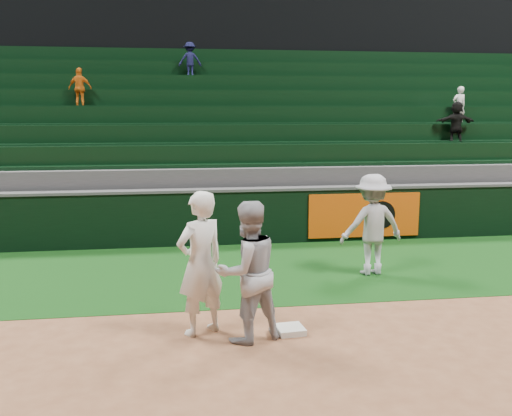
{
  "coord_description": "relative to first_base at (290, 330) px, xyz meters",
  "views": [
    {
      "loc": [
        -1.27,
        -7.25,
        2.96
      ],
      "look_at": [
        0.11,
        2.3,
        1.3
      ],
      "focal_mm": 40.0,
      "sensor_mm": 36.0,
      "label": 1
    }
  ],
  "objects": [
    {
      "name": "first_baseman",
      "position": [
        -1.18,
        0.16,
        0.93
      ],
      "size": [
        0.84,
        0.76,
        1.93
      ],
      "primitive_type": "imported",
      "rotation": [
        0.0,
        0.0,
        3.69
      ],
      "color": "white",
      "rests_on": "ground"
    },
    {
      "name": "baserunner",
      "position": [
        -0.6,
        -0.15,
        0.88
      ],
      "size": [
        1.09,
        0.98,
        1.84
      ],
      "primitive_type": "imported",
      "rotation": [
        0.0,
        0.0,
        3.52
      ],
      "color": "#A7A8B1",
      "rests_on": "ground"
    },
    {
      "name": "foul_grass",
      "position": [
        -0.23,
        3.1,
        -0.04
      ],
      "size": [
        36.0,
        4.2,
        0.01
      ],
      "primitive_type": "cube",
      "color": "black",
      "rests_on": "ground"
    },
    {
      "name": "first_base",
      "position": [
        0.0,
        0.0,
        0.0
      ],
      "size": [
        0.39,
        0.39,
        0.08
      ],
      "primitive_type": "cube",
      "rotation": [
        0.0,
        0.0,
        0.1
      ],
      "color": "white",
      "rests_on": "ground"
    },
    {
      "name": "ground",
      "position": [
        -0.23,
        0.1,
        -0.04
      ],
      "size": [
        70.0,
        70.0,
        0.0
      ],
      "primitive_type": "plane",
      "color": "brown",
      "rests_on": "ground"
    },
    {
      "name": "stadium_seating",
      "position": [
        -0.23,
        9.08,
        1.66
      ],
      "size": [
        36.0,
        5.95,
        5.21
      ],
      "color": "#38383B",
      "rests_on": "ground"
    },
    {
      "name": "field_wall",
      "position": [
        -0.2,
        5.3,
        0.59
      ],
      "size": [
        36.0,
        0.45,
        1.25
      ],
      "color": "black",
      "rests_on": "ground"
    },
    {
      "name": "base_coach",
      "position": [
        2.02,
        2.53,
        0.88
      ],
      "size": [
        1.25,
        0.81,
        1.83
      ],
      "primitive_type": "imported",
      "rotation": [
        0.0,
        0.0,
        3.26
      ],
      "color": "#A4A6B1",
      "rests_on": "foul_grass"
    },
    {
      "name": "upper_deck",
      "position": [
        -0.23,
        17.55,
        5.96
      ],
      "size": [
        40.0,
        12.0,
        12.0
      ],
      "primitive_type": "cube",
      "color": "black",
      "rests_on": "ground"
    }
  ]
}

